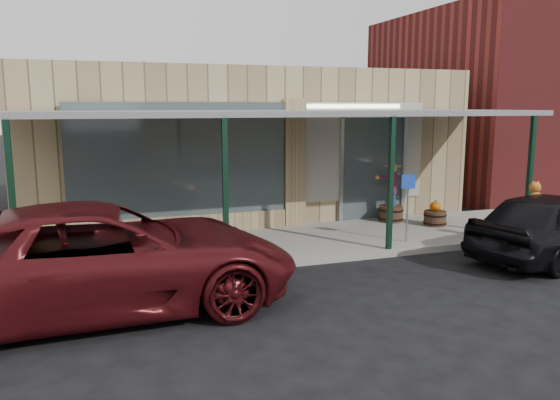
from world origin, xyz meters
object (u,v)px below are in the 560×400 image
object	(u,v)px
handicap_sign	(408,199)
parked_sedan	(555,225)
car_maroon	(103,258)
barrel_scarecrow	(391,201)
barrel_pumpkin	(435,216)

from	to	relation	value
handicap_sign	parked_sedan	distance (m)	3.07
parked_sedan	car_maroon	size ratio (longest dim) A/B	0.75
barrel_scarecrow	handicap_sign	xyz separation A→B (m)	(-0.81, -2.08, 0.45)
barrel_pumpkin	handicap_sign	size ratio (longest dim) A/B	0.43
handicap_sign	barrel_pumpkin	bearing A→B (deg)	49.14
barrel_pumpkin	barrel_scarecrow	bearing A→B (deg)	135.31
barrel_pumpkin	handicap_sign	xyz separation A→B (m)	(-1.63, -1.26, 0.76)
barrel_scarecrow	handicap_sign	size ratio (longest dim) A/B	1.05
barrel_pumpkin	car_maroon	bearing A→B (deg)	-159.69
handicap_sign	car_maroon	xyz separation A→B (m)	(-6.61, -1.79, -0.29)
barrel_pumpkin	parked_sedan	bearing A→B (deg)	-75.04
barrel_pumpkin	car_maroon	world-z (taller)	car_maroon
barrel_pumpkin	car_maroon	xyz separation A→B (m)	(-8.25, -3.05, 0.47)
car_maroon	parked_sedan	bearing A→B (deg)	-92.17
parked_sedan	car_maroon	xyz separation A→B (m)	(-9.06, 0.01, 0.12)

